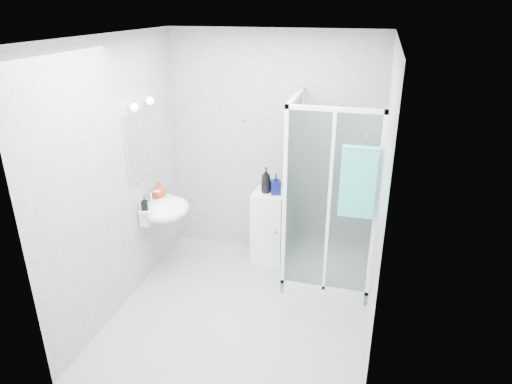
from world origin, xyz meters
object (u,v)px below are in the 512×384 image
(soap_dispenser_orange, at_px, (159,190))
(shower_enclosure, at_px, (322,244))
(storage_cabinet, at_px, (269,227))
(hand_towel, at_px, (358,181))
(soap_dispenser_black, at_px, (145,203))
(wall_basin, at_px, (165,209))
(shampoo_bottle_a, at_px, (266,180))
(shampoo_bottle_b, at_px, (276,184))

(soap_dispenser_orange, bearing_deg, shower_enclosure, 5.82)
(storage_cabinet, relative_size, hand_towel, 1.26)
(storage_cabinet, distance_m, soap_dispenser_black, 1.46)
(wall_basin, bearing_deg, shower_enclosure, 10.81)
(shampoo_bottle_a, xyz_separation_m, soap_dispenser_black, (-1.10, -0.76, -0.08))
(shampoo_bottle_a, distance_m, soap_dispenser_black, 1.34)
(storage_cabinet, xyz_separation_m, hand_towel, (0.97, -0.66, 0.92))
(shower_enclosure, xyz_separation_m, soap_dispenser_orange, (-1.77, -0.18, 0.51))
(shower_enclosure, bearing_deg, soap_dispenser_black, -164.12)
(shampoo_bottle_a, height_order, soap_dispenser_orange, shampoo_bottle_a)
(hand_towel, bearing_deg, shampoo_bottle_b, 144.76)
(shower_enclosure, distance_m, wall_basin, 1.72)
(soap_dispenser_orange, bearing_deg, hand_towel, -6.00)
(wall_basin, height_order, shampoo_bottle_a, shampoo_bottle_a)
(wall_basin, xyz_separation_m, soap_dispenser_orange, (-0.12, 0.14, 0.16))
(shower_enclosure, relative_size, soap_dispenser_black, 13.92)
(shower_enclosure, xyz_separation_m, hand_towel, (0.33, -0.40, 0.91))
(soap_dispenser_orange, bearing_deg, soap_dispenser_black, -91.38)
(hand_towel, bearing_deg, shampoo_bottle_a, 147.22)
(shower_enclosure, bearing_deg, wall_basin, -169.19)
(storage_cabinet, height_order, shampoo_bottle_a, shampoo_bottle_a)
(shower_enclosure, bearing_deg, soap_dispenser_orange, -174.18)
(shower_enclosure, height_order, soap_dispenser_black, shower_enclosure)
(hand_towel, bearing_deg, soap_dispenser_black, -177.15)
(shampoo_bottle_b, bearing_deg, shower_enclosure, -22.25)
(hand_towel, bearing_deg, wall_basin, 177.55)
(wall_basin, relative_size, hand_towel, 0.81)
(shampoo_bottle_b, xyz_separation_m, soap_dispenser_black, (-1.21, -0.74, -0.05))
(wall_basin, bearing_deg, storage_cabinet, 29.54)
(storage_cabinet, xyz_separation_m, soap_dispenser_black, (-1.14, -0.76, 0.50))
(hand_towel, height_order, shampoo_bottle_b, hand_towel)
(wall_basin, xyz_separation_m, shampoo_bottle_a, (0.97, 0.57, 0.22))
(shower_enclosure, bearing_deg, storage_cabinet, 158.13)
(storage_cabinet, bearing_deg, soap_dispenser_black, -144.33)
(shower_enclosure, bearing_deg, shampoo_bottle_b, 157.75)
(shower_enclosure, relative_size, hand_towel, 2.91)
(shampoo_bottle_a, distance_m, shampoo_bottle_b, 0.12)
(shampoo_bottle_b, bearing_deg, wall_basin, -153.30)
(shampoo_bottle_b, bearing_deg, storage_cabinet, 161.05)
(wall_basin, relative_size, storage_cabinet, 0.64)
(wall_basin, relative_size, soap_dispenser_black, 3.90)
(shower_enclosure, xyz_separation_m, shampoo_bottle_b, (-0.57, 0.23, 0.54))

